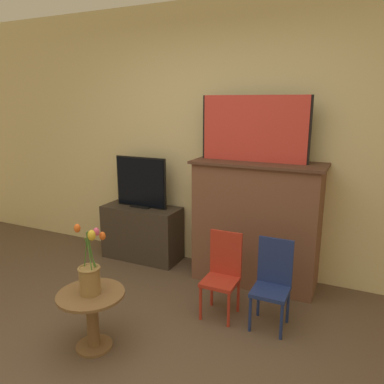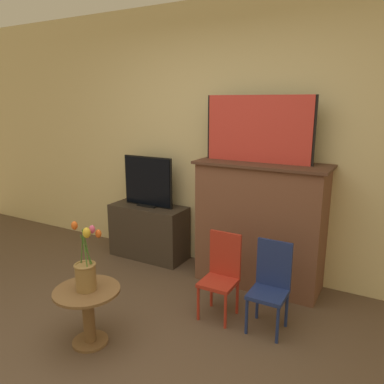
{
  "view_description": "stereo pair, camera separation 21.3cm",
  "coord_description": "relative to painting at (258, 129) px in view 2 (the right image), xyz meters",
  "views": [
    {
      "loc": [
        1.3,
        -1.47,
        1.74
      ],
      "look_at": [
        0.03,
        1.24,
        1.01
      ],
      "focal_mm": 35.0,
      "sensor_mm": 36.0,
      "label": 1
    },
    {
      "loc": [
        1.49,
        -1.37,
        1.74
      ],
      "look_at": [
        0.03,
        1.24,
        1.01
      ],
      "focal_mm": 35.0,
      "sensor_mm": 36.0,
      "label": 2
    }
  ],
  "objects": [
    {
      "name": "wall_back",
      "position": [
        -0.35,
        0.25,
        -0.14
      ],
      "size": [
        8.0,
        0.06,
        2.7
      ],
      "color": "beige",
      "rests_on": "ground"
    },
    {
      "name": "fireplace_mantel",
      "position": [
        0.06,
        -0.01,
        -0.88
      ],
      "size": [
        1.22,
        0.48,
        1.19
      ],
      "color": "brown",
      "rests_on": "ground"
    },
    {
      "name": "painting",
      "position": [
        0.0,
        0.0,
        0.0
      ],
      "size": [
        1.01,
        0.03,
        0.6
      ],
      "color": "black",
      "rests_on": "fireplace_mantel"
    },
    {
      "name": "tv_stand",
      "position": [
        -1.24,
        0.01,
        -1.19
      ],
      "size": [
        0.87,
        0.38,
        0.6
      ],
      "color": "#382D23",
      "rests_on": "ground"
    },
    {
      "name": "tv_monitor",
      "position": [
        -1.24,
        0.01,
        -0.62
      ],
      "size": [
        0.61,
        0.12,
        0.55
      ],
      "color": "black",
      "rests_on": "tv_stand"
    },
    {
      "name": "chair_red",
      "position": [
        -0.03,
        -0.68,
        -1.11
      ],
      "size": [
        0.27,
        0.27,
        0.7
      ],
      "color": "#B22D1E",
      "rests_on": "ground"
    },
    {
      "name": "chair_blue",
      "position": [
        0.38,
        -0.66,
        -1.11
      ],
      "size": [
        0.27,
        0.27,
        0.7
      ],
      "color": "navy",
      "rests_on": "ground"
    },
    {
      "name": "side_table",
      "position": [
        -0.7,
        -1.51,
        -1.21
      ],
      "size": [
        0.47,
        0.47,
        0.43
      ],
      "color": "brown",
      "rests_on": "ground"
    },
    {
      "name": "vase_tulips",
      "position": [
        -0.7,
        -1.51,
        -0.92
      ],
      "size": [
        0.22,
        0.18,
        0.49
      ],
      "color": "olive",
      "rests_on": "side_table"
    }
  ]
}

